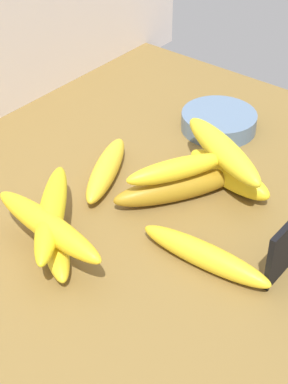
{
  "coord_description": "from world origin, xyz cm",
  "views": [
    {
      "loc": [
        -48.27,
        -44.46,
        61.15
      ],
      "look_at": [
        5.9,
        -0.91,
        8.0
      ],
      "focal_mm": 57.64,
      "sensor_mm": 36.0,
      "label": 1
    }
  ],
  "objects": [
    {
      "name": "banana_3",
      "position": [
        20.69,
        -5.94,
        5.15
      ],
      "size": [
        6.97,
        16.63,
        4.3
      ],
      "primitive_type": "ellipsoid",
      "rotation": [
        0.0,
        0.0,
        4.54
      ],
      "color": "yellow",
      "rests_on": "counter_top"
    },
    {
      "name": "banana_7",
      "position": [
        20.18,
        -4.87,
        9.34
      ],
      "size": [
        12.46,
        19.75,
        4.09
      ],
      "primitive_type": "ellipsoid",
      "rotation": [
        0.0,
        0.0,
        4.26
      ],
      "color": "yellow",
      "rests_on": "banana_3"
    },
    {
      "name": "banana_1",
      "position": [
        3.45,
        -13.26,
        4.76
      ],
      "size": [
        4.63,
        19.66,
        3.51
      ],
      "primitive_type": "ellipsoid",
      "rotation": [
        0.0,
        0.0,
        1.63
      ],
      "color": "yellow",
      "rests_on": "counter_top"
    },
    {
      "name": "banana_6",
      "position": [
        -5.77,
        5.83,
        8.24
      ],
      "size": [
        18.64,
        15.75,
        3.56
      ],
      "primitive_type": "ellipsoid",
      "rotation": [
        0.0,
        0.0,
        0.67
      ],
      "color": "yellow",
      "rests_on": "banana_2"
    },
    {
      "name": "banana_0",
      "position": [
        9.94,
        10.06,
        4.85
      ],
      "size": [
        17.51,
        10.89,
        3.7
      ],
      "primitive_type": "ellipsoid",
      "rotation": [
        0.0,
        0.0,
        3.58
      ],
      "color": "yellow",
      "rests_on": "counter_top"
    },
    {
      "name": "banana_4",
      "position": [
        12.87,
        -1.68,
        5.06
      ],
      "size": [
        19.37,
        14.02,
        4.12
      ],
      "primitive_type": "ellipsoid",
      "rotation": [
        0.0,
        0.0,
        5.74
      ],
      "color": "#A37B1C",
      "rests_on": "counter_top"
    },
    {
      "name": "banana_2",
      "position": [
        -7.04,
        4.5,
        4.73
      ],
      "size": [
        12.46,
        15.19,
        3.46
      ],
      "primitive_type": "ellipsoid",
      "rotation": [
        0.0,
        0.0,
        0.94
      ],
      "color": "yellow",
      "rests_on": "counter_top"
    },
    {
      "name": "banana_5",
      "position": [
        12.44,
        -1.8,
        8.77
      ],
      "size": [
        15.54,
        10.51,
        3.29
      ],
      "primitive_type": "ellipsoid",
      "rotation": [
        0.0,
        0.0,
        5.78
      ],
      "color": "yellow",
      "rests_on": "banana_4"
    },
    {
      "name": "fruit_bowl",
      "position": [
        33.91,
        4.5,
        4.58
      ],
      "size": [
        13.39,
        13.39,
        3.17
      ],
      "primitive_type": "cylinder",
      "color": "slate",
      "rests_on": "counter_top"
    },
    {
      "name": "counter_top",
      "position": [
        0.0,
        0.0,
        1.5
      ],
      "size": [
        110.0,
        76.0,
        3.0
      ],
      "primitive_type": "cube",
      "color": "brown",
      "rests_on": "ground"
    },
    {
      "name": "banana_8",
      "position": [
        -8.07,
        4.2,
        8.28
      ],
      "size": [
        5.2,
        20.55,
        3.64
      ],
      "primitive_type": "ellipsoid",
      "rotation": [
        0.0,
        0.0,
        1.49
      ],
      "color": "yellow",
      "rests_on": "banana_2"
    }
  ]
}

